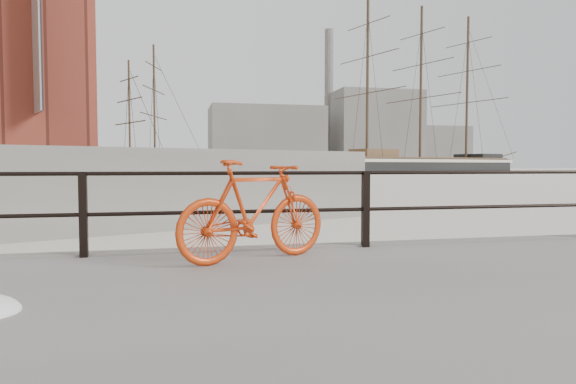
{
  "coord_description": "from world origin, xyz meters",
  "views": [
    {
      "loc": [
        -5.95,
        -6.49,
        1.43
      ],
      "look_at": [
        -4.18,
        1.5,
        1.0
      ],
      "focal_mm": 32.0,
      "sensor_mm": 36.0,
      "label": 1
    }
  ],
  "objects": [
    {
      "name": "bicycle",
      "position": [
        -5.08,
        -0.8,
        0.92
      ],
      "size": [
        1.86,
        0.96,
        1.14
      ],
      "primitive_type": "imported",
      "rotation": [
        0.0,
        0.0,
        0.38
      ],
      "color": "red",
      "rests_on": "promenade"
    },
    {
      "name": "barque_black",
      "position": [
        43.79,
        91.44,
        0.0
      ],
      "size": [
        66.16,
        40.16,
        35.39
      ],
      "primitive_type": null,
      "rotation": [
        0.0,
        0.0,
        0.34
      ],
      "color": "black",
      "rests_on": "ground"
    },
    {
      "name": "schooner_mid",
      "position": [
        -15.41,
        79.83,
        0.0
      ],
      "size": [
        32.08,
        20.49,
        21.32
      ],
      "primitive_type": null,
      "rotation": [
        0.0,
        0.0,
        -0.29
      ],
      "color": "white",
      "rests_on": "ground"
    },
    {
      "name": "schooner_left",
      "position": [
        -16.37,
        66.29,
        0.0
      ],
      "size": [
        23.99,
        19.14,
        16.87
      ],
      "primitive_type": null,
      "rotation": [
        0.0,
        0.0,
        0.49
      ],
      "color": "silver",
      "rests_on": "ground"
    },
    {
      "name": "industrial_west",
      "position": [
        20.0,
        140.0,
        9.0
      ],
      "size": [
        32.0,
        18.0,
        18.0
      ],
      "primitive_type": "cube",
      "color": "gray",
      "rests_on": "ground"
    },
    {
      "name": "industrial_mid",
      "position": [
        55.0,
        145.0,
        12.0
      ],
      "size": [
        26.0,
        20.0,
        24.0
      ],
      "primitive_type": "cube",
      "color": "gray",
      "rests_on": "ground"
    },
    {
      "name": "industrial_east",
      "position": [
        78.0,
        150.0,
        7.0
      ],
      "size": [
        20.0,
        16.0,
        14.0
      ],
      "primitive_type": "cube",
      "color": "gray",
      "rests_on": "ground"
    },
    {
      "name": "smokestack",
      "position": [
        42.0,
        150.0,
        22.0
      ],
      "size": [
        2.8,
        2.8,
        44.0
      ],
      "primitive_type": "cylinder",
      "color": "gray",
      "rests_on": "ground"
    }
  ]
}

